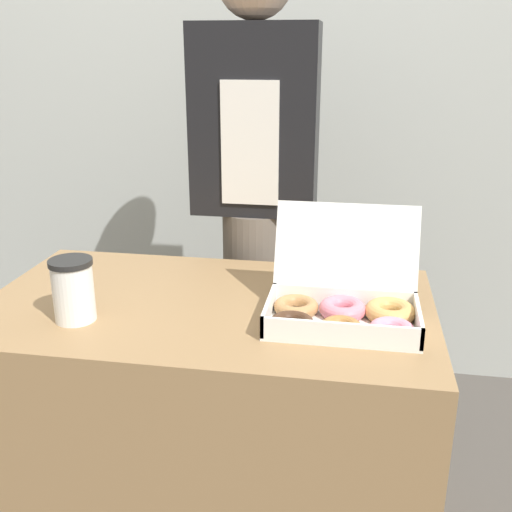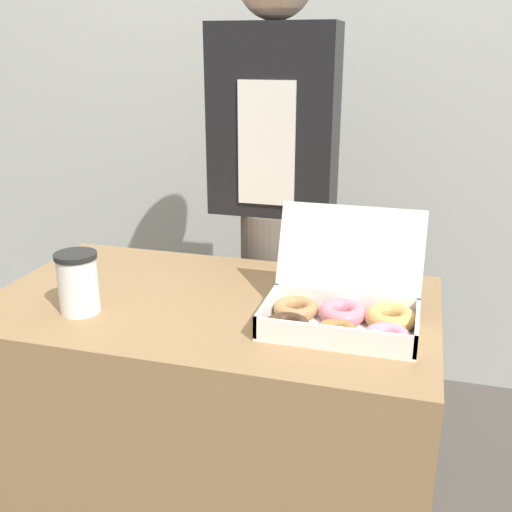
{
  "view_description": "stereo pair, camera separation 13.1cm",
  "coord_description": "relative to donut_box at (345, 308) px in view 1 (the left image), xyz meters",
  "views": [
    {
      "loc": [
        0.33,
        -1.26,
        1.3
      ],
      "look_at": [
        0.12,
        -0.04,
        0.87
      ],
      "focal_mm": 42.0,
      "sensor_mm": 36.0,
      "label": 1
    },
    {
      "loc": [
        0.46,
        -1.23,
        1.3
      ],
      "look_at": [
        0.12,
        -0.04,
        0.87
      ],
      "focal_mm": 42.0,
      "sensor_mm": 36.0,
      "label": 2
    }
  ],
  "objects": [
    {
      "name": "wall_back",
      "position": [
        -0.32,
        1.15,
        0.53
      ],
      "size": [
        10.0,
        0.05,
        2.6
      ],
      "color": "#B2B7B2",
      "rests_on": "ground_plane"
    },
    {
      "name": "table",
      "position": [
        -0.32,
        0.06,
        -0.4
      ],
      "size": [
        1.06,
        0.61,
        0.73
      ],
      "color": "#99754C",
      "rests_on": "ground_plane"
    },
    {
      "name": "donut_box",
      "position": [
        0.0,
        0.0,
        0.0
      ],
      "size": [
        0.35,
        0.28,
        0.23
      ],
      "color": "white",
      "rests_on": "table"
    },
    {
      "name": "coffee_cup",
      "position": [
        -0.59,
        -0.08,
        0.04
      ],
      "size": [
        0.09,
        0.09,
        0.14
      ],
      "color": "white",
      "rests_on": "table"
    },
    {
      "name": "person_customer",
      "position": [
        -0.29,
        0.53,
        0.13
      ],
      "size": [
        0.36,
        0.22,
        1.6
      ],
      "color": "#665B51",
      "rests_on": "ground_plane"
    }
  ]
}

